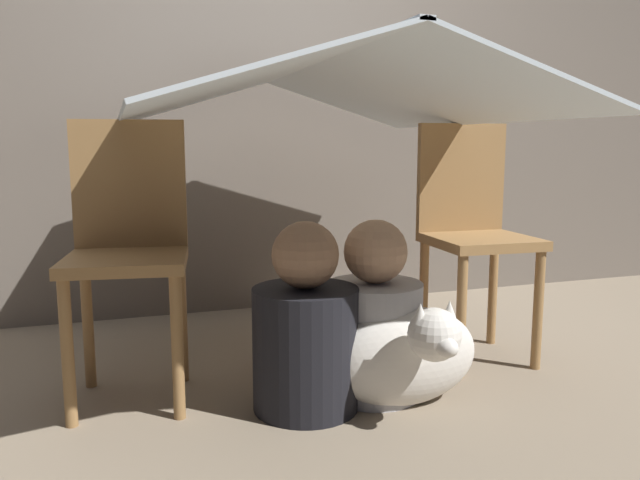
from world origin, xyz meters
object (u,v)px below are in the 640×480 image
at_px(chair_left, 128,244).
at_px(chair_right, 472,227).
at_px(person_front, 306,333).
at_px(person_second, 375,322).
at_px(dog, 408,354).

height_order(chair_left, chair_right, same).
bearing_deg(chair_left, person_front, -21.19).
distance_m(chair_left, person_second, 0.83).
bearing_deg(chair_left, person_second, -10.10).
bearing_deg(dog, chair_right, 40.35).
bearing_deg(chair_left, chair_right, 8.51).
bearing_deg(person_front, chair_left, 150.33).
xyz_separation_m(person_second, dog, (0.05, -0.14, -0.07)).
bearing_deg(chair_left, dog, -17.32).
height_order(chair_right, person_front, chair_right).
xyz_separation_m(chair_right, dog, (-0.46, -0.39, -0.33)).
xyz_separation_m(chair_right, person_second, (-0.51, -0.25, -0.26)).
height_order(chair_right, dog, chair_right).
bearing_deg(dog, chair_left, 154.20).
relative_size(chair_right, person_front, 1.52).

